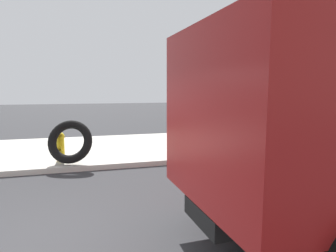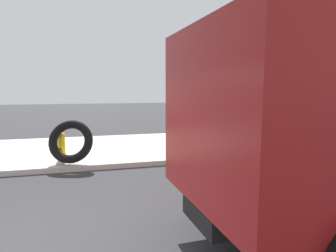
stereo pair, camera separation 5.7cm
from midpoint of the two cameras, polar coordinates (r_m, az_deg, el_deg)
The scene contains 3 objects.
sidewalk_curb at distance 10.74m, azimuth -19.90°, elevation -4.64°, with size 36.00×5.00×0.15m, color #BCB7AD.
fire_hydrant at distance 9.03m, azimuth -20.08°, elevation -3.57°, with size 0.26×0.59×0.82m.
loose_tire at distance 8.53m, azimuth -18.38°, elevation -2.92°, with size 1.23×1.23×0.23m, color black.
Camera 2 is at (1.02, -3.98, 2.24)m, focal length 31.02 mm.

